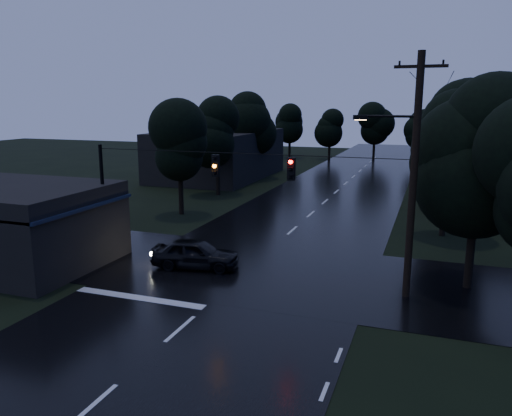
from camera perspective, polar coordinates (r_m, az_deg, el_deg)
The scene contains 17 objects.
ground at distance 15.14m, azimuth -18.24°, elevation -20.79°, with size 160.00×160.00×0.00m, color black.
main_road at distance 41.46m, azimuth 7.88°, elevation 0.69°, with size 12.00×120.00×0.02m, color black.
cross_street at distance 24.68m, azimuth -0.90°, elevation -7.04°, with size 60.00×9.00×0.02m, color black.
building_far_right at distance 44.59m, azimuth 27.00°, elevation 3.15°, with size 10.00×14.00×4.40m, color black.
building_far_left at distance 54.84m, azimuth -4.33°, elevation 6.16°, with size 10.00×16.00×5.00m, color black.
utility_pole_main at distance 21.03m, azimuth 17.34°, elevation 3.83°, with size 3.50×0.30×10.00m.
utility_pole_far at distance 38.06m, azimuth 19.77°, elevation 5.00°, with size 2.00×0.30×7.50m.
anchor_pole_left at distance 26.58m, azimuth -17.02°, elevation 0.52°, with size 0.18×0.18×6.00m, color black.
span_signals at distance 22.37m, azimuth -0.51°, elevation 4.79°, with size 15.00×0.37×1.12m.
tree_corner_near at distance 22.99m, azimuth 24.18°, elevation 5.82°, with size 4.48×4.48×9.44m.
tree_left_a at distance 36.30m, azimuth -8.76°, elevation 7.43°, with size 3.92×3.92×8.26m.
tree_left_b at distance 43.71m, azimuth -4.45°, elevation 8.78°, with size 4.20×4.20×8.85m.
tree_left_c at distance 53.17m, azimuth -0.59°, elevation 9.78°, with size 4.48×4.48×9.44m.
tree_right_a at distance 31.93m, azimuth 21.19°, elevation 6.83°, with size 4.20×4.20×8.85m.
tree_right_b at distance 39.91m, azimuth 21.89°, elevation 8.20°, with size 4.48×4.48×9.44m.
tree_right_c at distance 49.90m, azimuth 22.26°, elevation 9.19°, with size 4.76×4.76×10.03m.
car at distance 24.88m, azimuth -6.90°, elevation -5.20°, with size 1.73×4.29×1.46m, color black.
Camera 1 is at (8.23, -9.83, 8.05)m, focal length 35.00 mm.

